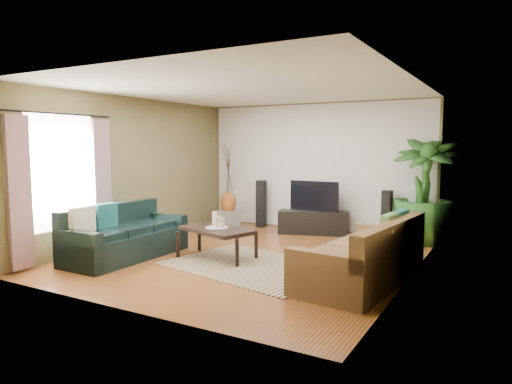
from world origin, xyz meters
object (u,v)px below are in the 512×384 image
Objects in this scene: speaker_right at (387,215)px; potted_plant at (423,190)px; sofa_right at (361,251)px; vase at (228,203)px; coffee_table at (217,243)px; tv_stand at (313,222)px; television at (314,196)px; sofa_left at (126,232)px; side_table at (163,226)px; pedestal at (228,219)px; speaker_left at (261,204)px.

speaker_right is 0.48× the size of potted_plant.
sofa_right is 4.49m from vase.
speaker_right is at bearing 7.35° from vase.
vase reaches higher than coffee_table.
tv_stand is at bearing 95.52° from coffee_table.
television is (-1.81, 2.78, 0.36)m from sofa_right.
television is 1.48m from speaker_right.
sofa_left reaches higher than vase.
vase is at bearing 170.30° from tv_stand.
side_table is (-0.53, 1.51, -0.19)m from sofa_left.
sofa_left is at bearing -89.27° from pedestal.
television is at bearing 95.61° from coffee_table.
speaker_left is 0.73m from vase.
vase is (-1.92, -0.27, -0.23)m from television.
potted_plant is at bearing 24.14° from side_table.
vase is at bearing -169.35° from speaker_right.
vase is at bearing 0.89° from sofa_left.
pedestal is (-3.35, -0.43, -0.29)m from speaker_right.
pedestal is at bearing 170.30° from tv_stand.
sofa_left is 1.71× the size of coffee_table.
sofa_left is at bearing -129.95° from speaker_right.
speaker_left reaches higher than sofa_left.
television is 1.01× the size of speaker_left.
sofa_left is 3.73m from sofa_right.
potted_plant is 4.13× the size of vase.
vase is at bearing -117.56° from sofa_right.
tv_stand is 0.71× the size of potted_plant.
speaker_right is 0.83m from potted_plant.
television is 2.20× the size of side_table.
tv_stand is at bearing 7.40° from pedestal.
tv_stand is 1.37m from speaker_left.
pedestal is at bearing -153.44° from speaker_left.
speaker_right is at bearing -9.81° from tv_stand.
sofa_right is 4.64× the size of vase.
side_table is (-0.49, -1.58, 0.05)m from pedestal.
sofa_left is at bearing -134.16° from coffee_table.
speaker_left is 0.52× the size of potted_plant.
coffee_table is 3.49m from speaker_right.
sofa_left is 1.45× the size of tv_stand.
speaker_right reaches higher than coffee_table.
speaker_right is (2.02, 2.83, 0.23)m from coffee_table.
television reaches higher than speaker_right.
television reaches higher than coffee_table.
television is 1.10× the size of speaker_right.
vase reaches higher than tv_stand.
speaker_left is 2.15× the size of vase.
potted_plant is at bearing 6.17° from pedestal.
potted_plant is (3.41, 0.00, 0.48)m from speaker_left.
speaker_right is at bearing 6.50° from television.
side_table is (-0.49, -1.58, -0.31)m from vase.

